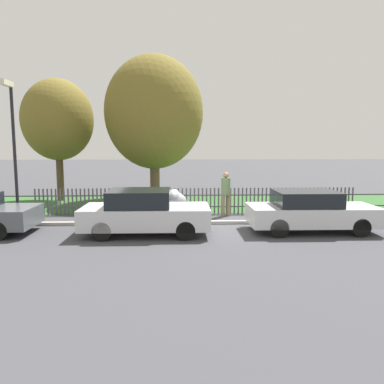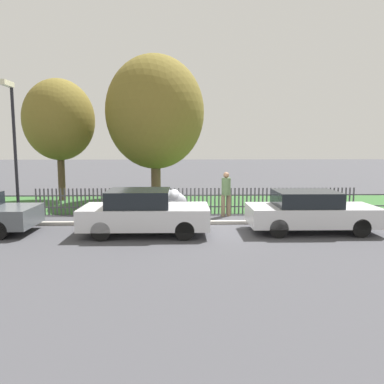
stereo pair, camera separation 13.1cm
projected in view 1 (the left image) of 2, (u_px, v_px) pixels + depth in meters
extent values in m
plane|color=#424247|center=(199.00, 225.00, 13.48)|extent=(120.00, 120.00, 0.00)
cube|color=#B2ADA3|center=(199.00, 223.00, 13.57)|extent=(33.40, 0.20, 0.12)
cube|color=#33602D|center=(193.00, 203.00, 18.53)|extent=(33.40, 6.02, 0.01)
cube|color=#4C4C51|center=(196.00, 207.00, 15.53)|extent=(33.40, 0.03, 0.05)
cube|color=#4C4C51|center=(196.00, 195.00, 15.47)|extent=(33.40, 0.03, 0.05)
cube|color=#4C4C51|center=(35.00, 202.00, 15.22)|extent=(0.06, 0.03, 1.09)
cube|color=#4C4C51|center=(40.00, 202.00, 15.23)|extent=(0.06, 0.03, 1.09)
cube|color=#4C4C51|center=(44.00, 202.00, 15.24)|extent=(0.06, 0.03, 1.09)
cube|color=#4C4C51|center=(48.00, 202.00, 15.24)|extent=(0.06, 0.03, 1.09)
cube|color=#4C4C51|center=(52.00, 202.00, 15.25)|extent=(0.06, 0.03, 1.09)
cube|color=#4C4C51|center=(56.00, 202.00, 15.25)|extent=(0.06, 0.03, 1.09)
cube|color=#4C4C51|center=(60.00, 202.00, 15.26)|extent=(0.06, 0.03, 1.09)
cube|color=#4C4C51|center=(64.00, 202.00, 15.27)|extent=(0.06, 0.03, 1.09)
cube|color=#4C4C51|center=(68.00, 202.00, 15.27)|extent=(0.06, 0.03, 1.09)
cube|color=#4C4C51|center=(73.00, 202.00, 15.28)|extent=(0.06, 0.03, 1.09)
cube|color=#4C4C51|center=(77.00, 202.00, 15.29)|extent=(0.06, 0.03, 1.09)
cube|color=#4C4C51|center=(81.00, 202.00, 15.29)|extent=(0.06, 0.03, 1.09)
cube|color=#4C4C51|center=(85.00, 202.00, 15.30)|extent=(0.06, 0.03, 1.09)
cube|color=#4C4C51|center=(89.00, 202.00, 15.31)|extent=(0.06, 0.03, 1.09)
cube|color=#4C4C51|center=(93.00, 202.00, 15.31)|extent=(0.06, 0.03, 1.09)
cube|color=#4C4C51|center=(97.00, 202.00, 15.32)|extent=(0.06, 0.03, 1.09)
cube|color=#4C4C51|center=(101.00, 202.00, 15.33)|extent=(0.06, 0.03, 1.09)
cube|color=#4C4C51|center=(105.00, 202.00, 15.33)|extent=(0.06, 0.03, 1.09)
cube|color=#4C4C51|center=(109.00, 202.00, 15.34)|extent=(0.06, 0.03, 1.09)
cube|color=#4C4C51|center=(114.00, 202.00, 15.34)|extent=(0.06, 0.03, 1.09)
cube|color=#4C4C51|center=(118.00, 202.00, 15.35)|extent=(0.06, 0.03, 1.09)
cube|color=#4C4C51|center=(122.00, 202.00, 15.36)|extent=(0.06, 0.03, 1.09)
cube|color=#4C4C51|center=(126.00, 202.00, 15.36)|extent=(0.06, 0.03, 1.09)
cube|color=#4C4C51|center=(130.00, 201.00, 15.37)|extent=(0.06, 0.03, 1.09)
cube|color=#4C4C51|center=(134.00, 201.00, 15.38)|extent=(0.06, 0.03, 1.09)
cube|color=#4C4C51|center=(138.00, 201.00, 15.38)|extent=(0.06, 0.03, 1.09)
cube|color=#4C4C51|center=(142.00, 201.00, 15.39)|extent=(0.06, 0.03, 1.09)
cube|color=#4C4C51|center=(146.00, 201.00, 15.40)|extent=(0.06, 0.03, 1.09)
cube|color=#4C4C51|center=(150.00, 201.00, 15.40)|extent=(0.06, 0.03, 1.09)
cube|color=#4C4C51|center=(154.00, 201.00, 15.41)|extent=(0.06, 0.03, 1.09)
cube|color=#4C4C51|center=(158.00, 201.00, 15.42)|extent=(0.06, 0.03, 1.09)
cube|color=#4C4C51|center=(162.00, 201.00, 15.42)|extent=(0.06, 0.03, 1.09)
cube|color=#4C4C51|center=(166.00, 201.00, 15.43)|extent=(0.06, 0.03, 1.09)
cube|color=#4C4C51|center=(170.00, 201.00, 15.44)|extent=(0.06, 0.03, 1.09)
cube|color=#4C4C51|center=(174.00, 201.00, 15.44)|extent=(0.06, 0.03, 1.09)
cube|color=#4C4C51|center=(178.00, 201.00, 15.45)|extent=(0.06, 0.03, 1.09)
cube|color=#4C4C51|center=(182.00, 201.00, 15.45)|extent=(0.06, 0.03, 1.09)
cube|color=#4C4C51|center=(186.00, 201.00, 15.46)|extent=(0.06, 0.03, 1.09)
cube|color=#4C4C51|center=(190.00, 201.00, 15.47)|extent=(0.06, 0.03, 1.09)
cube|color=#4C4C51|center=(194.00, 201.00, 15.47)|extent=(0.06, 0.03, 1.09)
cube|color=#4C4C51|center=(198.00, 201.00, 15.48)|extent=(0.06, 0.03, 1.09)
cube|color=#4C4C51|center=(202.00, 201.00, 15.49)|extent=(0.06, 0.03, 1.09)
cube|color=#4C4C51|center=(206.00, 201.00, 15.49)|extent=(0.06, 0.03, 1.09)
cube|color=#4C4C51|center=(210.00, 201.00, 15.50)|extent=(0.06, 0.03, 1.09)
cube|color=#4C4C51|center=(214.00, 201.00, 15.51)|extent=(0.06, 0.03, 1.09)
cube|color=#4C4C51|center=(218.00, 201.00, 15.51)|extent=(0.06, 0.03, 1.09)
cube|color=#4C4C51|center=(222.00, 201.00, 15.52)|extent=(0.06, 0.03, 1.09)
cube|color=#4C4C51|center=(226.00, 201.00, 15.53)|extent=(0.06, 0.03, 1.09)
cube|color=#4C4C51|center=(230.00, 201.00, 15.53)|extent=(0.06, 0.03, 1.09)
cube|color=#4C4C51|center=(234.00, 201.00, 15.54)|extent=(0.06, 0.03, 1.09)
cube|color=#4C4C51|center=(238.00, 201.00, 15.54)|extent=(0.06, 0.03, 1.09)
cube|color=#4C4C51|center=(242.00, 201.00, 15.55)|extent=(0.06, 0.03, 1.09)
cube|color=#4C4C51|center=(246.00, 201.00, 15.56)|extent=(0.06, 0.03, 1.09)
cube|color=#4C4C51|center=(250.00, 201.00, 15.56)|extent=(0.06, 0.03, 1.09)
cube|color=#4C4C51|center=(254.00, 201.00, 15.57)|extent=(0.06, 0.03, 1.09)
cube|color=#4C4C51|center=(258.00, 201.00, 15.58)|extent=(0.06, 0.03, 1.09)
cube|color=#4C4C51|center=(262.00, 201.00, 15.58)|extent=(0.06, 0.03, 1.09)
cube|color=#4C4C51|center=(266.00, 201.00, 15.59)|extent=(0.06, 0.03, 1.09)
cube|color=#4C4C51|center=(270.00, 201.00, 15.60)|extent=(0.06, 0.03, 1.09)
cube|color=#4C4C51|center=(274.00, 201.00, 15.60)|extent=(0.06, 0.03, 1.09)
cube|color=#4C4C51|center=(278.00, 201.00, 15.61)|extent=(0.06, 0.03, 1.09)
cube|color=#4C4C51|center=(282.00, 201.00, 15.62)|extent=(0.06, 0.03, 1.09)
cube|color=#4C4C51|center=(286.00, 201.00, 15.62)|extent=(0.06, 0.03, 1.09)
cube|color=#4C4C51|center=(290.00, 201.00, 15.63)|extent=(0.06, 0.03, 1.09)
cube|color=#4C4C51|center=(294.00, 201.00, 15.64)|extent=(0.06, 0.03, 1.09)
cube|color=#4C4C51|center=(298.00, 201.00, 15.64)|extent=(0.06, 0.03, 1.09)
cube|color=#4C4C51|center=(302.00, 200.00, 15.65)|extent=(0.06, 0.03, 1.09)
cube|color=#4C4C51|center=(306.00, 200.00, 15.65)|extent=(0.06, 0.03, 1.09)
cube|color=#4C4C51|center=(309.00, 200.00, 15.66)|extent=(0.06, 0.03, 1.09)
cube|color=#4C4C51|center=(313.00, 200.00, 15.67)|extent=(0.06, 0.03, 1.09)
cube|color=#4C4C51|center=(317.00, 200.00, 15.67)|extent=(0.06, 0.03, 1.09)
cube|color=#4C4C51|center=(321.00, 200.00, 15.68)|extent=(0.06, 0.03, 1.09)
cube|color=#4C4C51|center=(325.00, 200.00, 15.69)|extent=(0.06, 0.03, 1.09)
cube|color=#4C4C51|center=(329.00, 200.00, 15.69)|extent=(0.06, 0.03, 1.09)
cube|color=#4C4C51|center=(333.00, 200.00, 15.70)|extent=(0.06, 0.03, 1.09)
cube|color=#4C4C51|center=(337.00, 200.00, 15.71)|extent=(0.06, 0.03, 1.09)
cube|color=#4C4C51|center=(341.00, 200.00, 15.71)|extent=(0.06, 0.03, 1.09)
cube|color=#4C4C51|center=(345.00, 200.00, 15.72)|extent=(0.06, 0.03, 1.09)
cube|color=#4C4C51|center=(348.00, 200.00, 15.73)|extent=(0.06, 0.03, 1.09)
cube|color=#4C4C51|center=(352.00, 200.00, 15.73)|extent=(0.06, 0.03, 1.09)
cylinder|color=black|center=(21.00, 220.00, 12.92)|extent=(0.58, 0.14, 0.58)
cube|color=silver|center=(146.00, 216.00, 12.01)|extent=(4.06, 1.89, 0.66)
cube|color=black|center=(139.00, 198.00, 11.93)|extent=(1.95, 1.69, 0.53)
cylinder|color=black|center=(185.00, 220.00, 12.94)|extent=(0.59, 0.14, 0.59)
cylinder|color=black|center=(186.00, 231.00, 11.23)|extent=(0.59, 0.14, 0.59)
cylinder|color=black|center=(112.00, 220.00, 12.86)|extent=(0.59, 0.14, 0.59)
cylinder|color=black|center=(102.00, 232.00, 11.15)|extent=(0.59, 0.14, 0.59)
cube|color=silver|center=(312.00, 215.00, 12.38)|extent=(4.17, 1.80, 0.62)
cube|color=black|center=(306.00, 198.00, 12.30)|extent=(2.01, 1.61, 0.49)
cylinder|color=black|center=(339.00, 218.00, 13.25)|extent=(0.59, 0.15, 0.59)
cylinder|color=black|center=(361.00, 228.00, 11.64)|extent=(0.59, 0.15, 0.59)
cylinder|color=black|center=(267.00, 218.00, 13.18)|extent=(0.59, 0.15, 0.59)
cylinder|color=black|center=(279.00, 228.00, 11.56)|extent=(0.59, 0.15, 0.59)
cylinder|color=black|center=(181.00, 212.00, 14.48)|extent=(0.56, 0.14, 0.55)
cylinder|color=black|center=(145.00, 212.00, 14.51)|extent=(0.56, 0.14, 0.55)
ellipsoid|color=#9EA0A8|center=(163.00, 202.00, 14.44)|extent=(1.91, 0.81, 0.96)
ellipsoid|color=#9EA0A8|center=(174.00, 195.00, 14.40)|extent=(0.49, 0.89, 0.44)
cylinder|color=brown|center=(60.00, 172.00, 19.14)|extent=(0.36, 0.36, 3.00)
ellipsoid|color=olive|center=(58.00, 120.00, 18.81)|extent=(3.54, 3.54, 4.07)
cylinder|color=brown|center=(155.00, 172.00, 19.46)|extent=(0.50, 0.50, 2.92)
ellipsoid|color=olive|center=(154.00, 112.00, 19.08)|extent=(5.01, 5.01, 5.76)
cylinder|color=#7F6B51|center=(229.00, 205.00, 15.10)|extent=(0.16, 0.16, 0.87)
cylinder|color=#7F6B51|center=(223.00, 206.00, 15.02)|extent=(0.16, 0.16, 0.87)
cylinder|color=#5B7A4C|center=(226.00, 186.00, 14.96)|extent=(0.44, 0.44, 0.68)
sphere|color=#A37556|center=(226.00, 175.00, 14.90)|extent=(0.23, 0.23, 0.23)
cylinder|color=black|center=(15.00, 157.00, 13.39)|extent=(0.11, 0.11, 4.85)
cube|color=beige|center=(6.00, 83.00, 12.73)|extent=(0.20, 0.76, 0.18)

